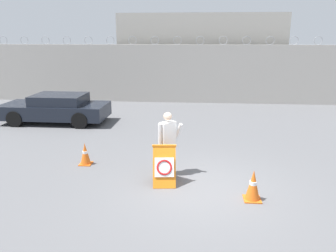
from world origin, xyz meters
TOP-DOWN VIEW (x-y plane):
  - ground_plane at (0.00, 0.00)m, footprint 90.00×90.00m
  - perimeter_wall at (0.00, 11.15)m, footprint 36.00×0.30m
  - building_block at (0.07, 15.54)m, footprint 9.89×7.00m
  - barricade_sign at (-0.96, 0.31)m, footprint 0.65×0.87m
  - security_guard at (-0.92, 0.92)m, footprint 0.65×0.50m
  - traffic_cone_near at (1.17, -0.43)m, footprint 0.40×0.40m
  - traffic_cone_mid at (-3.42, 1.39)m, footprint 0.35×0.35m
  - parked_car_front_coupe at (-6.27, 6.07)m, footprint 4.56×1.98m

SIDE VIEW (x-z plane):
  - ground_plane at x=0.00m, z-range 0.00..0.00m
  - traffic_cone_mid at x=-3.42m, z-range 0.00..0.66m
  - traffic_cone_near at x=1.17m, z-range 0.00..0.74m
  - barricade_sign at x=-0.96m, z-range -0.01..1.02m
  - parked_car_front_coupe at x=-6.27m, z-range 0.01..1.26m
  - security_guard at x=-0.92m, z-range 0.10..1.85m
  - perimeter_wall at x=0.00m, z-range -0.22..3.47m
  - building_block at x=0.07m, z-range 0.00..4.98m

